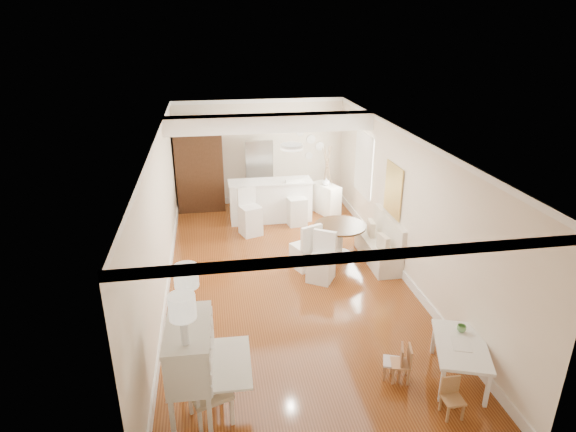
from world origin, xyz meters
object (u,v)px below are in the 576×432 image
object	(u,v)px
slip_chair_near	(321,258)
bar_stool_left	(250,212)
secretary_bureau	(192,372)
kids_chair_c	(453,399)
sideboard	(326,199)
dining_table	(339,241)
fridge	(273,173)
breakfast_counter	(271,201)
slip_chair_far	(305,245)
kids_table	(459,361)
pantry_cabinet	(200,167)
gustavian_armchair	(210,390)
kids_chair_b	(393,361)
bar_stool_right	(296,203)
kids_chair_a	(401,363)

from	to	relation	value
slip_chair_near	bar_stool_left	world-z (taller)	bar_stool_left
secretary_bureau	bar_stool_left	bearing A→B (deg)	79.42
kids_chair_c	sideboard	bearing A→B (deg)	89.43
dining_table	slip_chair_near	bearing A→B (deg)	-124.19
fridge	breakfast_counter	bearing A→B (deg)	-100.78
dining_table	slip_chair_far	xyz separation A→B (m)	(-0.80, -0.33, 0.12)
kids_table	slip_chair_near	xyz separation A→B (m)	(-1.25, 3.01, 0.20)
slip_chair_near	pantry_cabinet	distance (m)	4.86
kids_chair_c	breakfast_counter	world-z (taller)	breakfast_counter
gustavian_armchair	slip_chair_near	distance (m)	3.87
kids_chair_b	bar_stool_left	distance (m)	5.45
fridge	slip_chair_near	bearing A→B (deg)	-85.29
bar_stool_right	bar_stool_left	bearing A→B (deg)	-167.74
slip_chair_far	bar_stool_right	bearing A→B (deg)	-119.30
dining_table	fridge	world-z (taller)	fridge
kids_chair_a	slip_chair_far	world-z (taller)	slip_chair_far
kids_table	breakfast_counter	xyz separation A→B (m)	(-1.80, 6.19, 0.23)
pantry_cabinet	kids_chair_a	bearing A→B (deg)	-69.42
slip_chair_near	bar_stool_left	distance (m)	2.63
slip_chair_far	kids_table	bearing A→B (deg)	88.64
breakfast_counter	gustavian_armchair	bearing A→B (deg)	-104.04
gustavian_armchair	kids_chair_c	size ratio (longest dim) A/B	1.71
kids_chair_a	dining_table	bearing A→B (deg)	-168.32
kids_chair_c	secretary_bureau	bearing A→B (deg)	170.66
kids_chair_a	gustavian_armchair	bearing A→B (deg)	-69.32
dining_table	sideboard	size ratio (longest dim) A/B	1.32
kids_table	slip_chair_far	distance (m)	3.86
slip_chair_far	gustavian_armchair	bearing A→B (deg)	39.27
dining_table	bar_stool_right	size ratio (longest dim) A/B	0.98
slip_chair_near	bar_stool_right	bearing A→B (deg)	121.36
sideboard	bar_stool_left	bearing A→B (deg)	-177.49
kids_chair_b	slip_chair_far	size ratio (longest dim) A/B	0.55
fridge	slip_chair_far	bearing A→B (deg)	-87.59
dining_table	fridge	xyz separation A→B (m)	(-0.95, 3.34, 0.53)
slip_chair_far	breakfast_counter	world-z (taller)	breakfast_counter
breakfast_counter	pantry_cabinet	xyz separation A→B (m)	(-1.70, 1.08, 0.63)
slip_chair_far	sideboard	distance (m)	3.06
breakfast_counter	sideboard	size ratio (longest dim) A/B	2.50
kids_table	fridge	distance (m)	7.44
secretary_bureau	kids_chair_b	size ratio (longest dim) A/B	2.51
kids_chair_a	bar_stool_right	size ratio (longest dim) A/B	0.50
fridge	dining_table	bearing A→B (deg)	-74.04
dining_table	bar_stool_right	xyz separation A→B (m)	(-0.57, 1.92, 0.18)
kids_chair_c	fridge	distance (m)	8.00
breakfast_counter	bar_stool_left	world-z (taller)	bar_stool_left
bar_stool_right	pantry_cabinet	world-z (taller)	pantry_cabinet
kids_table	kids_chair_a	size ratio (longest dim) A/B	2.05
kids_table	fridge	world-z (taller)	fridge
kids_chair_a	bar_stool_left	size ratio (longest dim) A/B	0.50
dining_table	bar_stool_right	world-z (taller)	bar_stool_right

